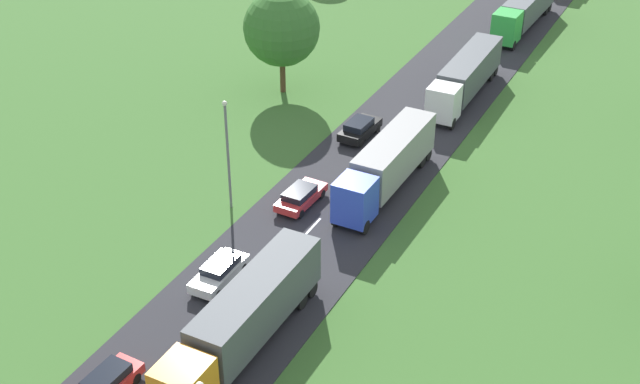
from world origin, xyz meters
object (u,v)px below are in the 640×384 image
(truck_third, at_px, (466,75))
(car_third, at_px, (301,196))
(tree_maple, at_px, (282,28))
(car_lead, at_px, (105,384))
(truck_lead, at_px, (244,318))
(lamppost_second, at_px, (228,150))
(car_second, at_px, (219,271))
(truck_second, at_px, (387,164))
(car_fourth, at_px, (360,128))
(truck_fourth, at_px, (524,9))

(truck_third, distance_m, car_third, 22.88)
(tree_maple, bearing_deg, car_lead, -74.60)
(truck_lead, xyz_separation_m, lamppost_second, (-8.63, 12.19, 2.40))
(truck_third, height_order, car_second, truck_third)
(truck_second, xyz_separation_m, tree_maple, (-15.02, 11.57, 3.77))
(car_third, height_order, tree_maple, tree_maple)
(car_second, bearing_deg, truck_lead, -44.27)
(car_fourth, bearing_deg, car_third, -86.90)
(truck_lead, distance_m, tree_maple, 34.45)
(truck_fourth, distance_m, car_third, 42.07)
(truck_second, height_order, truck_fourth, truck_second)
(truck_lead, height_order, truck_second, truck_lead)
(truck_lead, relative_size, tree_maple, 1.47)
(truck_second, distance_m, tree_maple, 19.34)
(truck_third, bearing_deg, lamppost_second, -109.39)
(truck_lead, bearing_deg, truck_second, 89.46)
(car_lead, xyz_separation_m, lamppost_second, (-4.05, 18.59, 3.79))
(car_third, bearing_deg, truck_fourth, 84.14)
(car_lead, distance_m, car_third, 20.98)
(truck_second, height_order, truck_third, truck_second)
(truck_second, distance_m, truck_fourth, 37.11)
(lamppost_second, relative_size, tree_maple, 0.88)
(truck_second, distance_m, car_fourth, 8.41)
(truck_third, bearing_deg, car_lead, -96.15)
(truck_fourth, xyz_separation_m, car_third, (-4.29, -41.82, -1.31))
(truck_second, bearing_deg, car_third, -133.79)
(truck_lead, relative_size, truck_third, 1.00)
(car_lead, bearing_deg, car_third, 89.35)
(truck_fourth, xyz_separation_m, car_second, (-4.55, -51.92, -1.28))
(car_lead, height_order, car_second, car_second)
(truck_third, xyz_separation_m, car_fourth, (-5.04, -11.17, -1.27))
(car_fourth, bearing_deg, car_lead, -89.34)
(truck_second, xyz_separation_m, truck_fourth, (-0.22, 37.11, -0.10))
(truck_third, distance_m, lamppost_second, 26.40)
(truck_fourth, bearing_deg, truck_lead, -89.96)
(car_third, bearing_deg, truck_lead, -73.43)
(truck_second, height_order, car_third, truck_second)
(tree_maple, bearing_deg, truck_third, 22.29)
(truck_second, height_order, car_lead, truck_second)
(car_lead, bearing_deg, truck_lead, 54.49)
(truck_third, relative_size, lamppost_second, 1.67)
(car_second, height_order, car_fourth, car_fourth)
(car_third, xyz_separation_m, lamppost_second, (-4.29, -2.39, 3.81))
(car_lead, xyz_separation_m, car_fourth, (-0.37, 32.22, 0.05))
(truck_fourth, bearing_deg, truck_second, -89.65)
(car_lead, height_order, car_third, car_lead)
(truck_fourth, relative_size, car_third, 3.25)
(car_lead, relative_size, tree_maple, 0.48)
(truck_lead, distance_m, car_third, 15.27)
(truck_lead, height_order, car_lead, truck_lead)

